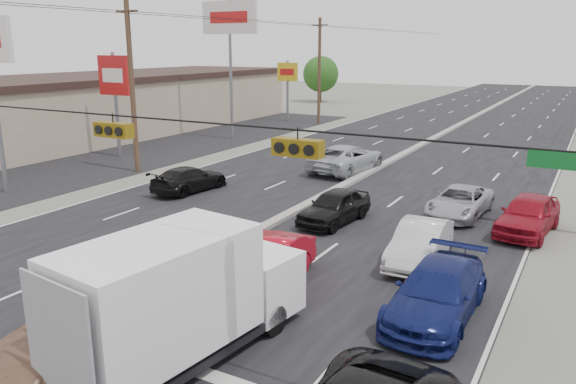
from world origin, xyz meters
The scene contains 22 objects.
ground centered at (0.00, 0.00, 0.00)m, with size 200.00×200.00×0.00m, color #606356.
road_surface centered at (0.00, 30.00, 0.00)m, with size 20.00×160.00×0.02m, color black.
center_median centered at (0.00, 30.00, 0.10)m, with size 0.50×160.00×0.20m, color gray.
strip_mall centered at (-26.00, 25.00, 2.30)m, with size 12.00×42.00×4.60m, color tan.
parking_lot centered at (-17.00, 25.00, 0.00)m, with size 10.00×42.00×0.02m, color black.
utility_pole_left_b centered at (-12.50, 15.00, 5.11)m, with size 1.60×0.30×10.00m.
utility_pole_left_c centered at (-12.50, 40.00, 5.11)m, with size 1.60×0.30×10.00m.
traffic_signals centered at (1.40, 0.00, 5.49)m, with size 25.00×0.30×0.54m.
pole_sign_mid centered at (-17.00, 18.00, 5.11)m, with size 2.60×0.25×7.00m.
pole_sign_billboard centered at (-14.50, 28.00, 8.87)m, with size 5.00×0.25×11.00m.
pole_sign_far centered at (-16.00, 40.00, 4.41)m, with size 2.20×0.25×6.00m.
tree_left_far centered at (-22.00, 60.00, 3.72)m, with size 4.80×4.80×6.12m.
box_truck centered at (3.54, -0.23, 1.68)m, with size 3.05×6.68×3.27m.
tan_sedan centered at (1.40, -1.17, 0.85)m, with size 2.39×5.89×1.71m, color #876049.
red_sedan centered at (3.00, 4.51, 0.74)m, with size 1.56×4.48×1.48m, color #B00A1A.
queue_car_a centered at (2.16, 11.52, 0.72)m, with size 1.69×4.20×1.43m, color black.
queue_car_b centered at (6.70, 8.74, 0.72)m, with size 1.52×4.35×1.43m, color silver.
queue_car_c centered at (6.64, 15.15, 0.64)m, with size 2.13×4.63×1.29m, color #A1A3A9.
queue_car_d centered at (8.28, 4.93, 0.74)m, with size 2.07×5.10×1.48m, color #101852.
queue_car_e centered at (9.60, 14.05, 0.79)m, with size 1.86×4.63×1.58m, color maroon.
oncoming_near centered at (-6.70, 12.76, 0.65)m, with size 1.82×4.49×1.30m, color black.
oncoming_far centered at (-1.40, 21.15, 0.82)m, with size 2.71×5.87×1.63m, color #AEB2B6.
Camera 1 is at (11.64, -9.65, 7.40)m, focal length 35.00 mm.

